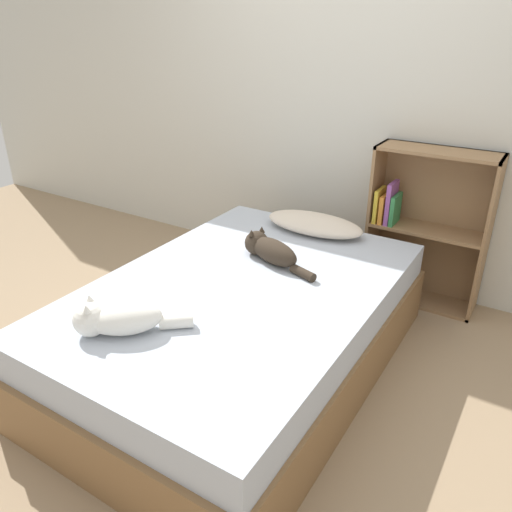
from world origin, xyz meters
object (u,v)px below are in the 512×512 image
object	(u,v)px
bookshelf	(425,225)
cat_dark	(270,250)
cat_light	(117,319)
bed	(241,327)
pillow	(314,224)

from	to	relation	value
bookshelf	cat_dark	bearing A→B (deg)	-122.99
cat_light	cat_dark	bearing A→B (deg)	-141.37
bed	cat_dark	distance (m)	0.45
cat_dark	pillow	bearing A→B (deg)	-75.48
cat_light	cat_dark	distance (m)	0.96
bed	bookshelf	world-z (taller)	bookshelf
cat_dark	bookshelf	size ratio (longest dim) A/B	0.49
bed	cat_dark	bearing A→B (deg)	93.47
cat_light	bookshelf	distance (m)	2.03
bed	pillow	distance (m)	0.87
bookshelf	bed	bearing A→B (deg)	-115.03
bed	cat_light	world-z (taller)	cat_light
bed	cat_light	bearing A→B (deg)	-108.58
pillow	bed	bearing A→B (deg)	-90.65
cat_light	bed	bearing A→B (deg)	-148.58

